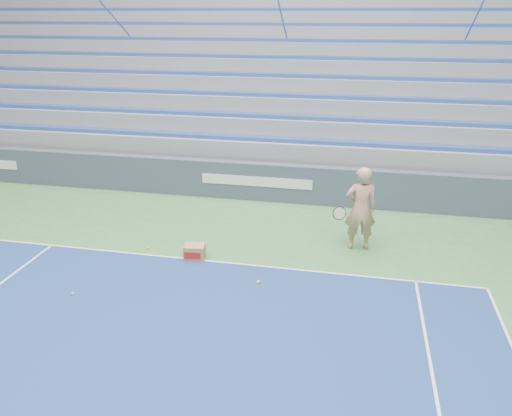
{
  "coord_description": "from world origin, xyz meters",
  "views": [
    {
      "loc": [
        2.73,
        2.54,
        5.17
      ],
      "look_at": [
        0.69,
        12.38,
        1.15
      ],
      "focal_mm": 35.0,
      "sensor_mm": 36.0,
      "label": 1
    }
  ],
  "objects": [
    {
      "name": "tennis_player",
      "position": [
        2.92,
        13.23,
        0.98
      ],
      "size": [
        1.0,
        0.92,
        1.97
      ],
      "color": "tan",
      "rests_on": "ground"
    },
    {
      "name": "tennis_ball_3",
      "position": [
        -1.83,
        12.17,
        0.03
      ],
      "size": [
        0.07,
        0.07,
        0.07
      ],
      "primitive_type": "sphere",
      "color": "#C7D62B",
      "rests_on": "ground"
    },
    {
      "name": "ball_box",
      "position": [
        -0.61,
        11.94,
        0.17
      ],
      "size": [
        0.49,
        0.4,
        0.34
      ],
      "color": "#A47A4F",
      "rests_on": "ground"
    },
    {
      "name": "bleachers",
      "position": [
        0.0,
        21.6,
        2.36
      ],
      "size": [
        31.0,
        9.15,
        7.3
      ],
      "color": "gray",
      "rests_on": "ground"
    },
    {
      "name": "sponsor_barrier",
      "position": [
        0.0,
        15.88,
        0.55
      ],
      "size": [
        30.0,
        0.32,
        1.1
      ],
      "color": "#3A4659",
      "rests_on": "ground"
    },
    {
      "name": "tennis_ball_0",
      "position": [
        1.0,
        11.19,
        0.03
      ],
      "size": [
        0.07,
        0.07,
        0.07
      ],
      "primitive_type": "sphere",
      "color": "#C7D62B",
      "rests_on": "ground"
    },
    {
      "name": "tennis_ball_1",
      "position": [
        0.99,
        11.16,
        0.03
      ],
      "size": [
        0.07,
        0.07,
        0.07
      ],
      "primitive_type": "sphere",
      "color": "#C7D62B",
      "rests_on": "ground"
    },
    {
      "name": "tennis_ball_2",
      "position": [
        -2.46,
        10.0,
        0.03
      ],
      "size": [
        0.07,
        0.07,
        0.07
      ],
      "primitive_type": "sphere",
      "color": "#C7D62B",
      "rests_on": "ground"
    }
  ]
}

